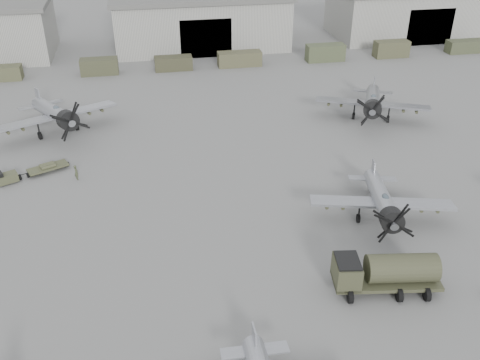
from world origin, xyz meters
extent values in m
plane|color=#5E5E5C|center=(0.00, 0.00, 0.00)|extent=(220.00, 220.00, 0.00)
cube|color=#A9A99F|center=(0.00, 62.00, 4.00)|extent=(28.00, 14.00, 8.00)
cube|color=black|center=(0.00, 55.20, 3.00)|extent=(8.12, 0.40, 6.00)
cube|color=#A9A99F|center=(38.00, 62.00, 4.00)|extent=(28.00, 14.00, 8.00)
cube|color=black|center=(38.00, 55.20, 3.00)|extent=(8.12, 0.40, 6.00)
cube|color=#494A30|center=(-29.68, 50.00, 1.01)|extent=(5.03, 2.20, 2.02)
cube|color=#3D3F29|center=(-16.38, 50.00, 1.16)|extent=(5.37, 2.20, 2.32)
cube|color=#393925|center=(-5.62, 50.00, 1.00)|extent=(5.54, 2.20, 2.01)
cube|color=#4C4B31|center=(4.40, 50.00, 1.09)|extent=(6.59, 2.20, 2.17)
cube|color=#434B31|center=(17.98, 50.00, 1.28)|extent=(5.94, 2.20, 2.56)
cube|color=#46472E|center=(28.95, 50.00, 1.27)|extent=(5.43, 2.20, 2.55)
cube|color=#40452D|center=(42.03, 50.00, 1.00)|extent=(6.48, 2.20, 2.00)
cube|color=#9EA0A7|center=(-5.20, -6.05, 2.09)|extent=(0.15, 1.48, 1.77)
cylinder|color=#989BA0|center=(8.58, 7.42, 2.10)|extent=(3.87, 10.12, 2.97)
cylinder|color=black|center=(7.48, 3.09, 2.80)|extent=(2.12, 1.90, 1.98)
cube|color=#989BA0|center=(8.44, 6.87, 1.85)|extent=(12.03, 4.97, 0.53)
cube|color=#989BA0|center=(9.69, 11.75, 2.24)|extent=(0.50, 1.56, 1.90)
ellipsoid|color=#3F4C54|center=(8.21, 5.95, 2.96)|extent=(0.83, 1.25, 0.53)
cylinder|color=black|center=(6.65, 7.13, 0.33)|extent=(0.45, 0.80, 0.76)
cylinder|color=black|center=(10.15, 6.24, 0.33)|extent=(0.45, 0.80, 0.76)
cylinder|color=black|center=(9.62, 11.47, 0.14)|extent=(0.19, 0.32, 0.30)
cylinder|color=#9A9CA2|center=(-20.57, 30.64, 2.43)|extent=(6.41, 11.32, 3.45)
cylinder|color=black|center=(-18.40, 25.93, 3.25)|extent=(2.63, 2.46, 2.29)
cube|color=#9A9CA2|center=(-20.30, 30.04, 2.15)|extent=(13.54, 7.99, 0.62)
cube|color=#9A9CA2|center=(-22.75, 35.35, 2.60)|extent=(0.89, 1.72, 2.20)
ellipsoid|color=#3F4C54|center=(-19.83, 29.04, 3.43)|extent=(1.16, 1.48, 0.62)
cylinder|color=black|center=(-22.11, 28.96, 0.39)|extent=(0.65, 0.93, 0.88)
cylinder|color=black|center=(-18.30, 30.72, 0.39)|extent=(0.65, 0.93, 0.88)
cylinder|color=black|center=(-22.61, 35.05, 0.17)|extent=(0.27, 0.38, 0.35)
cylinder|color=gray|center=(16.36, 27.75, 2.33)|extent=(6.04, 10.88, 3.30)
cylinder|color=black|center=(14.32, 23.22, 3.12)|extent=(2.52, 2.35, 2.20)
cube|color=gray|center=(16.10, 27.17, 2.06)|extent=(13.01, 7.55, 0.59)
cube|color=gray|center=(18.39, 32.28, 2.50)|extent=(0.84, 1.66, 2.11)
ellipsoid|color=#3F4C54|center=(15.66, 26.21, 3.29)|extent=(1.10, 1.42, 0.59)
cylinder|color=black|center=(14.18, 27.80, 0.37)|extent=(0.62, 0.89, 0.85)
cylinder|color=black|center=(17.84, 26.16, 0.37)|extent=(0.62, 0.89, 0.85)
cylinder|color=black|center=(18.26, 31.99, 0.16)|extent=(0.25, 0.36, 0.34)
cube|color=#3C3D28|center=(5.38, -1.21, 0.81)|extent=(7.80, 3.55, 0.27)
cube|color=#3C3D28|center=(2.52, -0.78, 1.66)|extent=(2.06, 2.70, 1.83)
cylinder|color=#3C3D28|center=(6.34, -1.35, 1.88)|extent=(5.19, 2.75, 2.04)
cube|color=black|center=(2.52, -0.78, 2.63)|extent=(1.91, 2.36, 0.16)
cylinder|color=black|center=(2.44, -2.02, 0.48)|extent=(0.46, 1.00, 0.97)
cylinder|color=black|center=(8.12, -0.37, 0.48)|extent=(0.46, 1.00, 0.97)
cube|color=#45482F|center=(-23.85, 19.47, 0.56)|extent=(2.13, 1.78, 0.81)
cylinder|color=black|center=(-23.85, 19.47, 0.25)|extent=(1.35, 1.03, 0.57)
cylinder|color=black|center=(-22.65, 20.03, 0.46)|extent=(1.14, 0.59, 0.08)
cube|color=#45482F|center=(-20.34, 21.10, 0.46)|extent=(4.11, 2.92, 0.18)
cylinder|color=black|center=(-20.34, 21.10, 0.20)|extent=(1.57, 1.05, 0.45)
cylinder|color=#45482F|center=(-20.34, 21.10, 0.66)|extent=(1.43, 0.89, 0.33)
imported|color=#424930|center=(-17.41, 18.94, 0.77)|extent=(0.57, 0.67, 1.54)
camera|label=1|loc=(-10.17, -27.92, 26.02)|focal=40.00mm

